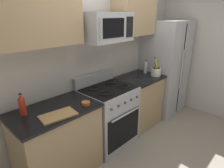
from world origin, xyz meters
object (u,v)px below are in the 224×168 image
(refrigerator, at_px, (164,68))
(utensil_crock, at_px, (156,71))
(range_oven, at_px, (108,115))
(microwave, at_px, (106,27))
(bottle_vinegar, at_px, (146,67))
(prep_bowl, at_px, (86,103))
(bottle_hot_sauce, at_px, (22,105))
(cutting_board, at_px, (58,115))

(refrigerator, distance_m, utensil_crock, 0.61)
(range_oven, bearing_deg, microwave, 90.09)
(utensil_crock, distance_m, bottle_vinegar, 0.23)
(range_oven, xyz_separation_m, prep_bowl, (-0.56, -0.17, 0.46))
(microwave, xyz_separation_m, bottle_hot_sauce, (-1.18, 0.10, -0.75))
(range_oven, height_order, prep_bowl, range_oven)
(prep_bowl, bearing_deg, bottle_hot_sauce, 154.32)
(range_oven, xyz_separation_m, microwave, (-0.00, 0.03, 1.30))
(refrigerator, distance_m, microwave, 1.83)
(bottle_hot_sauce, distance_m, bottle_vinegar, 2.23)
(refrigerator, relative_size, microwave, 2.66)
(range_oven, distance_m, bottle_hot_sauce, 1.31)
(refrigerator, height_order, bottle_vinegar, refrigerator)
(bottle_hot_sauce, bearing_deg, prep_bowl, -25.68)
(cutting_board, height_order, prep_bowl, prep_bowl)
(range_oven, relative_size, microwave, 1.58)
(refrigerator, bearing_deg, prep_bowl, -175.86)
(bottle_vinegar, bearing_deg, refrigerator, -7.86)
(range_oven, xyz_separation_m, cutting_board, (-0.94, -0.17, 0.44))
(range_oven, bearing_deg, refrigerator, -0.61)
(prep_bowl, bearing_deg, refrigerator, 4.14)
(utensil_crock, height_order, bottle_vinegar, utensil_crock)
(utensil_crock, height_order, cutting_board, utensil_crock)
(refrigerator, bearing_deg, utensil_crock, -165.43)
(refrigerator, distance_m, cutting_board, 2.56)
(bottle_hot_sauce, xyz_separation_m, prep_bowl, (0.62, -0.30, -0.09))
(bottle_hot_sauce, height_order, prep_bowl, bottle_hot_sauce)
(refrigerator, bearing_deg, range_oven, 179.39)
(range_oven, relative_size, prep_bowl, 10.47)
(refrigerator, xyz_separation_m, bottle_vinegar, (-0.57, 0.08, 0.11))
(prep_bowl, bearing_deg, bottle_vinegar, 8.38)
(cutting_board, height_order, bottle_vinegar, bottle_vinegar)
(utensil_crock, xyz_separation_m, prep_bowl, (-1.59, -0.01, -0.06))
(range_oven, height_order, utensil_crock, utensil_crock)
(microwave, distance_m, prep_bowl, 1.03)
(microwave, bearing_deg, bottle_vinegar, 1.85)
(bottle_hot_sauce, bearing_deg, range_oven, -6.05)
(refrigerator, bearing_deg, cutting_board, -176.52)
(microwave, bearing_deg, cutting_board, -167.93)
(utensil_crock, bearing_deg, bottle_vinegar, 86.21)
(refrigerator, xyz_separation_m, cutting_board, (-2.55, -0.16, 0.00))
(utensil_crock, height_order, bottle_hot_sauce, utensil_crock)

